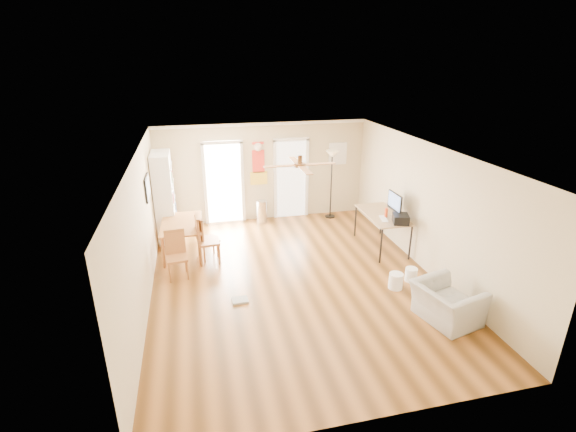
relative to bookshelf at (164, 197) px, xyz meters
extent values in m
plane|color=brown|center=(2.52, -2.72, -1.06)|extent=(7.00, 7.00, 0.00)
cube|color=red|center=(2.39, 0.76, 0.49)|extent=(0.46, 0.03, 1.10)
cube|color=white|center=(4.57, 0.75, 0.64)|extent=(0.50, 0.04, 0.60)
cube|color=black|center=(-0.21, -1.32, 0.64)|extent=(0.04, 0.66, 0.48)
cylinder|color=silver|center=(2.41, 0.47, -0.75)|extent=(0.32, 0.32, 0.61)
cube|color=white|center=(4.72, -1.96, -0.23)|extent=(0.21, 0.41, 0.01)
cube|color=black|center=(4.97, -2.25, -0.14)|extent=(0.42, 0.45, 0.19)
cylinder|color=#EC4415|center=(4.82, -1.86, -0.13)|extent=(0.09, 0.09, 0.21)
cylinder|color=white|center=(4.33, -3.44, -0.90)|extent=(0.34, 0.34, 0.31)
cylinder|color=white|center=(4.76, -3.25, -0.92)|extent=(0.26, 0.26, 0.27)
cube|color=#A5A6A0|center=(1.36, -3.23, -1.03)|extent=(0.29, 0.23, 0.04)
imported|color=#ADADA7|center=(4.67, -4.58, -0.73)|extent=(1.08, 1.18, 0.65)
camera|label=1|loc=(0.75, -9.75, 3.13)|focal=25.89mm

